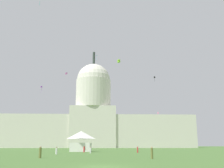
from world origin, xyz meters
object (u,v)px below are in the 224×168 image
kite_violet_mid (41,87)px  person_red_back_right (138,150)px  person_red_near_tree_east (84,149)px  person_white_front_left (91,150)px  event_tent (81,141)px  kite_lime_mid (119,61)px  kite_pink_low (158,113)px  kite_magenta_high (66,73)px  person_olive_near_tent (152,153)px  capitol_building (93,120)px  person_white_lawn_far_right (56,151)px  kite_cyan_high (97,56)px  person_olive_edge_east (40,153)px  kite_black_high (155,77)px

kite_violet_mid → person_red_back_right: bearing=144.1°
person_red_near_tree_east → person_white_front_left: 10.36m
event_tent → kite_lime_mid: bearing=61.1°
kite_pink_low → kite_magenta_high: 60.35m
person_olive_near_tent → kite_lime_mid: kite_lime_mid is taller
person_red_back_right → kite_pink_low: (20.28, 66.31, 17.04)m
capitol_building → event_tent: size_ratio=21.67×
kite_pink_low → kite_violet_mid: bearing=-125.1°
capitol_building → person_white_lawn_far_right: bearing=-92.0°
kite_violet_mid → kite_magenta_high: (10.58, 17.69, 12.20)m
person_olive_near_tent → person_red_near_tree_east: bearing=-174.1°
capitol_building → person_red_near_tree_east: bearing=-90.0°
kite_violet_mid → capitol_building: bearing=-91.4°
kite_cyan_high → kite_magenta_high: (-17.97, -1.32, -11.58)m
event_tent → kite_magenta_high: 87.11m
person_white_lawn_far_right → kite_violet_mid: size_ratio=0.43×
person_olive_edge_east → kite_cyan_high: 129.85m
kite_black_high → kite_pink_low: bearing=157.5°
person_red_back_right → kite_black_high: size_ratio=0.52×
person_olive_edge_east → person_white_front_left: size_ratio=1.14×
event_tent → person_white_lawn_far_right: size_ratio=4.25×
person_white_front_left → kite_black_high: bearing=98.6°
kite_black_high → kite_cyan_high: 37.70m
event_tent → kite_cyan_high: bearing=91.5°
event_tent → kite_pink_low: 65.65m
kite_lime_mid → person_olive_near_tent: bearing=-130.6°
person_white_front_left → kite_black_high: (34.94, 89.68, 40.53)m
kite_lime_mid → kite_pink_low: 43.60m
person_white_lawn_far_right → person_red_back_right: size_ratio=0.93×
kite_lime_mid → kite_pink_low: size_ratio=1.28×
person_red_back_right → kite_lime_mid: (-2.12, 32.80, 33.66)m
person_white_front_left → kite_pink_low: kite_pink_low is taller
person_red_near_tree_east → kite_magenta_high: (-15.69, 82.83, 43.02)m
event_tent → kite_pink_low: size_ratio=6.50×
person_red_near_tree_east → kite_lime_mid: kite_lime_mid is taller
person_red_near_tree_east → kite_black_high: size_ratio=0.53×
person_red_back_right → kite_violet_mid: size_ratio=0.46×
person_red_near_tree_east → person_red_back_right: bearing=-30.7°
person_olive_edge_east → kite_cyan_high: (7.18, 117.60, 54.57)m
person_olive_near_tent → kite_cyan_high: kite_cyan_high is taller
capitol_building → kite_black_high: 58.20m
person_white_lawn_far_right → person_red_back_right: bearing=107.2°
person_white_lawn_far_right → person_white_front_left: 9.65m
person_olive_edge_east → person_white_lawn_far_right: 16.54m
kite_lime_mid → kite_violet_mid: bearing=94.5°
person_olive_edge_east → kite_black_high: 127.07m
kite_violet_mid → kite_magenta_high: 23.95m
capitol_building → person_white_lawn_far_right: capitol_building is taller
person_olive_near_tent → kite_violet_mid: bearing=-171.0°
person_olive_near_tent → kite_magenta_high: kite_magenta_high is taller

